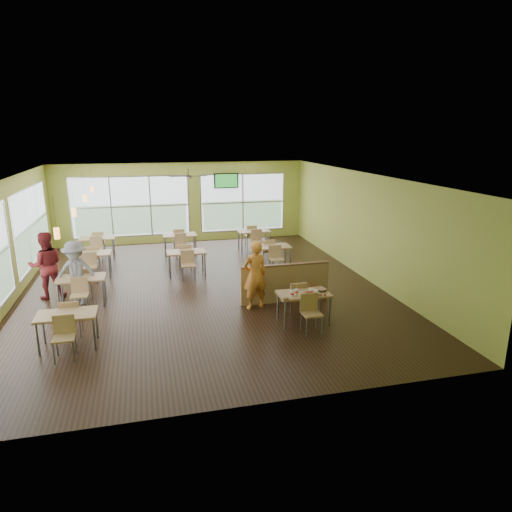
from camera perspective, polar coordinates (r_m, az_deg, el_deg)
name	(u,v)px	position (r m, az deg, el deg)	size (l,w,h in m)	color
room	(201,235)	(12.86, -6.90, 2.68)	(12.00, 12.04, 3.20)	black
window_bays	(109,223)	(15.86, -17.86, 4.00)	(9.24, 10.24, 2.38)	white
main_table	(304,298)	(10.77, 5.97, -5.21)	(1.22, 1.52, 0.87)	tan
half_wall_divider	(285,283)	(12.10, 3.65, -3.36)	(2.40, 0.14, 1.04)	tan
dining_tables	(162,255)	(14.68, -11.69, 0.16)	(6.92, 8.72, 0.87)	tan
pendant_lights	(80,205)	(13.40, -21.17, 5.98)	(0.11, 7.31, 0.86)	#2D2119
ceiling_fan	(188,176)	(15.61, -8.46, 9.86)	(1.25, 1.25, 0.29)	#2D2119
tv_backwall	(226,181)	(18.76, -3.74, 9.37)	(1.00, 0.07, 0.60)	black
man_plaid	(255,275)	(11.51, -0.14, -2.39)	(0.65, 0.43, 1.78)	#E84A19
patron_maroon	(46,265)	(13.47, -24.75, -1.08)	(0.89, 0.69, 1.83)	maroon
patron_grey	(76,273)	(12.71, -21.59, -1.99)	(1.09, 0.63, 1.69)	slate
cup_blue	(292,293)	(10.47, 4.55, -4.68)	(0.10, 0.10, 0.35)	white
cup_yellow	(296,292)	(10.59, 5.08, -4.46)	(0.09, 0.09, 0.34)	white
cup_red_near	(311,291)	(10.64, 6.90, -4.41)	(0.10, 0.10, 0.34)	white
cup_red_far	(316,292)	(10.60, 7.55, -4.52)	(0.09, 0.09, 0.34)	white
food_basket	(322,290)	(10.89, 8.21, -4.20)	(0.24, 0.24, 0.06)	black
ketchup_cup	(325,295)	(10.64, 8.64, -4.82)	(0.05, 0.05, 0.02)	#92090A
wrapper_left	(285,298)	(10.31, 3.71, -5.29)	(0.17, 0.15, 0.04)	#A4784F
wrapper_mid	(308,291)	(10.79, 6.46, -4.39)	(0.18, 0.16, 0.04)	#A4784F
wrapper_right	(319,294)	(10.63, 7.89, -4.78)	(0.15, 0.13, 0.04)	#A4784F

